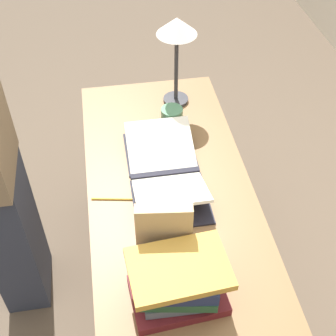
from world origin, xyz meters
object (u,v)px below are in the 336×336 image
open_book (165,171)px  book_stack_tall (178,283)px  book_standing_upright (164,236)px  reading_lamp (177,35)px  coffee_mug (172,118)px  pencil (114,199)px

open_book → book_stack_tall: book_stack_tall is taller
book_standing_upright → reading_lamp: size_ratio=0.66×
coffee_mug → pencil: size_ratio=0.72×
book_standing_upright → coffee_mug: book_standing_upright is taller
open_book → book_stack_tall: 0.55m
open_book → coffee_mug: (-0.30, 0.08, 0.02)m
open_book → book_standing_upright: size_ratio=1.97×
book_standing_upright → pencil: (-0.30, -0.14, -0.14)m
book_stack_tall → coffee_mug: bearing=171.7°
open_book → coffee_mug: size_ratio=4.43×
open_book → pencil: open_book is taller
book_stack_tall → pencil: 0.48m
book_stack_tall → book_standing_upright: (-0.14, -0.02, 0.05)m
reading_lamp → book_stack_tall: bearing=-9.6°
open_book → book_stack_tall: size_ratio=1.77×
coffee_mug → pencil: (0.40, -0.29, -0.05)m
coffee_mug → pencil: 0.49m
reading_lamp → book_standing_upright: bearing=-12.5°
pencil → book_standing_upright: bearing=25.4°
book_standing_upright → book_stack_tall: bearing=15.7°
open_book → pencil: size_ratio=3.17×
open_book → book_stack_tall: (0.54, -0.05, 0.06)m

